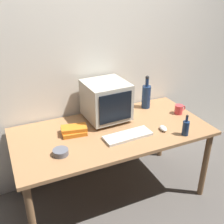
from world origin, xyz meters
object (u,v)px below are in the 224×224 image
at_px(crt_monitor, 106,101).
at_px(mug, 179,109).
at_px(computer_mouse, 163,128).
at_px(book_stack, 74,130).
at_px(bottle_tall, 146,96).
at_px(bottle_short, 186,127).
at_px(cd_spindle, 61,152).
at_px(keyboard, 128,136).

xyz_separation_m(crt_monitor, mug, (0.71, -0.19, -0.15)).
height_order(computer_mouse, mug, mug).
bearing_deg(mug, computer_mouse, -147.06).
distance_m(book_stack, mug, 1.07).
distance_m(bottle_tall, bottle_short, 0.62).
height_order(bottle_tall, cd_spindle, bottle_tall).
bearing_deg(bottle_short, crt_monitor, 132.43).
bearing_deg(book_stack, computer_mouse, -20.21).
distance_m(computer_mouse, bottle_short, 0.20).
relative_size(crt_monitor, keyboard, 0.96).
distance_m(bottle_tall, book_stack, 0.87).
bearing_deg(crt_monitor, computer_mouse, -47.09).
distance_m(bottle_short, mug, 0.41).
bearing_deg(computer_mouse, book_stack, 172.39).
bearing_deg(cd_spindle, bottle_tall, 24.26).
bearing_deg(cd_spindle, bottle_short, -8.42).
xyz_separation_m(crt_monitor, bottle_short, (0.50, -0.55, -0.12)).
distance_m(crt_monitor, computer_mouse, 0.58).
height_order(bottle_tall, bottle_short, bottle_tall).
distance_m(mug, cd_spindle, 1.27).
relative_size(keyboard, bottle_tall, 1.21).
relative_size(bottle_tall, mug, 2.90).
relative_size(bottle_tall, book_stack, 1.46).
distance_m(bottle_short, book_stack, 0.96).
xyz_separation_m(crt_monitor, computer_mouse, (0.38, -0.40, -0.17)).
bearing_deg(book_stack, crt_monitor, 20.21).
distance_m(computer_mouse, bottle_tall, 0.50).
height_order(keyboard, cd_spindle, cd_spindle).
bearing_deg(bottle_tall, mug, -49.03).
xyz_separation_m(computer_mouse, mug, (0.33, 0.21, 0.03)).
xyz_separation_m(computer_mouse, cd_spindle, (-0.92, 0.01, 0.00)).
xyz_separation_m(computer_mouse, bottle_short, (0.13, -0.14, 0.05)).
bearing_deg(bottle_short, cd_spindle, 171.58).
bearing_deg(book_stack, mug, -3.11).
bearing_deg(book_stack, bottle_short, -25.72).
xyz_separation_m(keyboard, book_stack, (-0.40, 0.24, 0.02)).
bearing_deg(computer_mouse, bottle_tall, 90.32).
height_order(bottle_short, mug, bottle_short).
xyz_separation_m(bottle_tall, bottle_short, (0.02, -0.62, -0.06)).
bearing_deg(book_stack, cd_spindle, -125.68).
height_order(keyboard, computer_mouse, computer_mouse).
bearing_deg(bottle_short, book_stack, 154.28).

